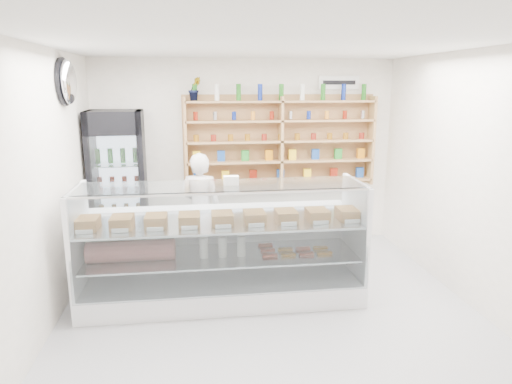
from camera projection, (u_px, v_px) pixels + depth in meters
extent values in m
plane|color=#9D9DA1|center=(273.00, 318.00, 4.84)|extent=(5.00, 5.00, 0.00)
plane|color=white|center=(275.00, 42.00, 4.20)|extent=(5.00, 5.00, 0.00)
plane|color=white|center=(246.00, 153.00, 6.93)|extent=(4.50, 0.00, 4.50)
plane|color=white|center=(365.00, 311.00, 2.11)|extent=(4.50, 0.00, 4.50)
plane|color=white|center=(35.00, 197.00, 4.23)|extent=(0.00, 5.00, 5.00)
plane|color=white|center=(484.00, 184.00, 4.80)|extent=(0.00, 5.00, 5.00)
cube|color=white|center=(223.00, 288.00, 5.25)|extent=(3.14, 0.89, 0.26)
cube|color=white|center=(220.00, 239.00, 5.55)|extent=(3.14, 0.05, 0.66)
cube|color=silver|center=(223.00, 256.00, 5.16)|extent=(3.01, 0.78, 0.02)
cube|color=silver|center=(222.00, 223.00, 5.07)|extent=(3.07, 0.82, 0.02)
cube|color=silver|center=(225.00, 245.00, 4.68)|extent=(3.07, 0.13, 1.09)
cube|color=silver|center=(222.00, 185.00, 4.92)|extent=(3.07, 0.62, 0.01)
imported|color=silver|center=(200.00, 209.00, 6.22)|extent=(0.63, 0.48, 1.54)
cube|color=black|center=(119.00, 185.00, 6.43)|extent=(0.79, 0.77, 2.08)
cube|color=#33053A|center=(109.00, 124.00, 5.90)|extent=(0.73, 0.07, 0.29)
cube|color=silver|center=(114.00, 197.00, 6.10)|extent=(0.63, 0.05, 1.64)
cube|color=tan|center=(186.00, 143.00, 6.62)|extent=(0.04, 0.28, 1.33)
cube|color=tan|center=(281.00, 142.00, 6.80)|extent=(0.04, 0.28, 1.33)
cube|color=tan|center=(371.00, 140.00, 6.97)|extent=(0.04, 0.28, 1.33)
cube|color=tan|center=(280.00, 180.00, 6.93)|extent=(2.80, 0.28, 0.03)
cube|color=tan|center=(280.00, 161.00, 6.86)|extent=(2.80, 0.28, 0.03)
cube|color=tan|center=(281.00, 141.00, 6.79)|extent=(2.80, 0.28, 0.03)
cube|color=tan|center=(281.00, 121.00, 6.73)|extent=(2.80, 0.28, 0.03)
cube|color=tan|center=(281.00, 101.00, 6.66)|extent=(2.80, 0.28, 0.03)
imported|color=#1E6626|center=(195.00, 89.00, 6.46)|extent=(0.22, 0.20, 0.33)
ellipsoid|color=silver|center=(68.00, 82.00, 5.16)|extent=(0.15, 0.50, 0.50)
cube|color=white|center=(339.00, 83.00, 6.84)|extent=(0.62, 0.03, 0.20)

